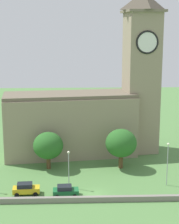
% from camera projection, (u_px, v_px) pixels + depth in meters
% --- Properties ---
extents(ground_plane, '(200.00, 200.00, 0.00)m').
position_uv_depth(ground_plane, '(90.00, 163.00, 74.66)').
color(ground_plane, '#517F42').
extents(church, '(33.47, 13.02, 33.56)m').
position_uv_depth(church, '(92.00, 108.00, 78.70)').
color(church, gray).
rests_on(church, ground).
extents(quay_barrier, '(40.14, 0.70, 0.87)m').
position_uv_depth(quay_barrier, '(94.00, 199.00, 57.44)').
color(quay_barrier, gray).
rests_on(quay_barrier, ground).
extents(car_yellow, '(4.40, 2.40, 1.90)m').
position_uv_depth(car_yellow, '(26.00, 189.00, 60.00)').
color(car_yellow, gold).
rests_on(car_yellow, ground).
extents(car_green, '(4.16, 2.37, 1.75)m').
position_uv_depth(car_green, '(65.00, 191.00, 59.41)').
color(car_green, '#1E6B38').
rests_on(car_green, ground).
extents(streetlamp_west_mid, '(0.44, 0.44, 6.41)m').
position_uv_depth(streetlamp_west_mid, '(69.00, 163.00, 61.85)').
color(streetlamp_west_mid, '#9EA0A5').
rests_on(streetlamp_west_mid, ground).
extents(streetlamp_central, '(0.44, 0.44, 7.51)m').
position_uv_depth(streetlamp_central, '(168.00, 157.00, 62.69)').
color(streetlamp_central, '#9EA0A5').
rests_on(streetlamp_central, ground).
extents(tree_riverside_east, '(5.95, 5.95, 7.64)m').
position_uv_depth(tree_riverside_east, '(121.00, 143.00, 70.71)').
color(tree_riverside_east, brown).
rests_on(tree_riverside_east, ground).
extents(tree_churchyard, '(5.69, 5.69, 7.15)m').
position_uv_depth(tree_churchyard, '(48.00, 146.00, 70.45)').
color(tree_churchyard, brown).
rests_on(tree_churchyard, ground).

